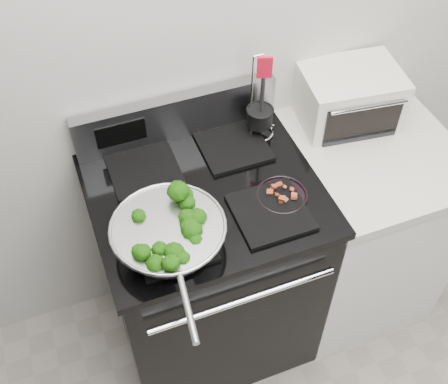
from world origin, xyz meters
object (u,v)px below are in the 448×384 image
bacon_plate (282,193)px  utensil_holder (259,120)px  skillet (169,233)px  toaster_oven (349,96)px  gas_range (208,266)px

bacon_plate → utensil_holder: 0.33m
skillet → toaster_oven: (0.84, 0.37, 0.02)m
gas_range → skillet: bearing=-135.9°
skillet → toaster_oven: 0.92m
utensil_holder → skillet: bearing=-121.9°
skillet → utensil_holder: 0.60m
utensil_holder → toaster_oven: (0.37, -0.01, 0.01)m
skillet → bacon_plate: skillet is taller
utensil_holder → toaster_oven: size_ratio=0.88×
skillet → bacon_plate: 0.42m
gas_range → skillet: size_ratio=1.95×
utensil_holder → toaster_oven: bearing=18.3°
gas_range → toaster_oven: size_ratio=2.82×
gas_range → skillet: gas_range is taller
skillet → bacon_plate: (0.41, 0.05, -0.04)m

